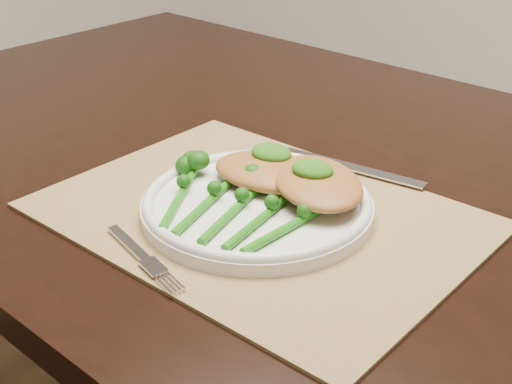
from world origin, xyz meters
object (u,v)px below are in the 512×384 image
Objects in this scene: dining_table at (302,376)px; chicken_fillet_left at (270,172)px; dinner_plate at (257,204)px; broccolini_bundle at (233,211)px; placemat at (258,215)px.

chicken_fillet_left is at bearing -77.38° from dining_table.
broccolini_bundle reaches higher than dinner_plate.
dining_table is at bearing 88.48° from chicken_fillet_left.
broccolini_bundle is (-0.00, -0.04, 0.02)m from placemat.
dining_table is 11.68× the size of chicken_fillet_left.
broccolini_bundle is (0.03, -0.20, 0.40)m from dining_table.
dinner_plate is 0.04m from broccolini_bundle.
dinner_plate is 0.05m from chicken_fillet_left.
dining_table is 0.41m from placemat.
chicken_fillet_left reaches higher than placemat.
placemat is 0.01m from dinner_plate.
dining_table is 6.21× the size of dinner_plate.
placemat reaches higher than dining_table.
dinner_plate reaches higher than dining_table.
dining_table is at bearing 105.28° from placemat.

